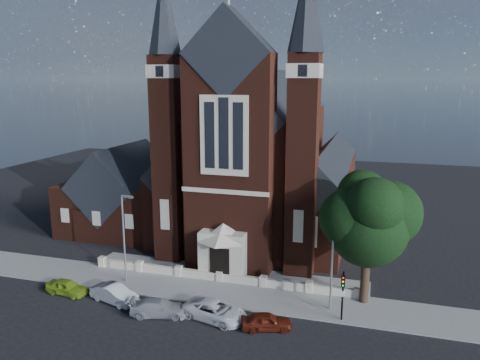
% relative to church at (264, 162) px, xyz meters
% --- Properties ---
extents(ground, '(120.00, 120.00, 0.00)m').
position_rel_church_xyz_m(ground, '(0.00, -7.94, -8.19)').
color(ground, black).
rests_on(ground, ground).
extents(pavement_strip, '(60.00, 5.00, 0.12)m').
position_rel_church_xyz_m(pavement_strip, '(0.00, -18.44, -8.19)').
color(pavement_strip, gray).
rests_on(pavement_strip, ground).
extents(forecourt_paving, '(26.00, 3.00, 0.14)m').
position_rel_church_xyz_m(forecourt_paving, '(0.00, -14.44, -8.19)').
color(forecourt_paving, gray).
rests_on(forecourt_paving, ground).
extents(forecourt_wall, '(24.00, 0.40, 0.90)m').
position_rel_church_xyz_m(forecourt_wall, '(0.00, -16.44, -8.19)').
color(forecourt_wall, beige).
rests_on(forecourt_wall, ground).
extents(church, '(20.01, 34.90, 29.20)m').
position_rel_church_xyz_m(church, '(0.00, 0.00, 0.00)').
color(church, '#461D12').
rests_on(church, ground).
extents(parish_hall, '(12.00, 12.20, 10.24)m').
position_rel_church_xyz_m(parish_hall, '(-16.00, -4.94, -4.17)').
color(parish_hall, '#461D12').
rests_on(parish_hall, ground).
extents(street_tree, '(6.40, 6.60, 10.70)m').
position_rel_church_xyz_m(street_tree, '(12.60, -17.23, -1.23)').
color(street_tree, black).
rests_on(street_tree, ground).
extents(street_lamp_left, '(1.16, 0.22, 8.09)m').
position_rel_church_xyz_m(street_lamp_left, '(-7.91, -18.94, -3.59)').
color(street_lamp_left, gray).
rests_on(street_lamp_left, ground).
extents(street_lamp_right, '(1.16, 0.22, 8.09)m').
position_rel_church_xyz_m(street_lamp_right, '(10.09, -18.94, -3.59)').
color(street_lamp_right, gray).
rests_on(street_lamp_right, ground).
extents(traffic_signal, '(0.28, 0.42, 4.00)m').
position_rel_church_xyz_m(traffic_signal, '(11.00, -20.52, -5.60)').
color(traffic_signal, black).
rests_on(traffic_signal, ground).
extents(car_lime_van, '(3.86, 1.86, 1.27)m').
position_rel_church_xyz_m(car_lime_van, '(-11.63, -22.38, -7.55)').
color(car_lime_van, '#8AAF23').
rests_on(car_lime_van, ground).
extents(car_silver_a, '(4.58, 2.61, 1.43)m').
position_rel_church_xyz_m(car_silver_a, '(-7.01, -22.51, -7.47)').
color(car_silver_a, '#B9BBC2').
rests_on(car_silver_a, ground).
extents(car_silver_b, '(4.77, 2.83, 1.30)m').
position_rel_church_xyz_m(car_silver_b, '(-2.54, -23.54, -7.54)').
color(car_silver_b, '#A0A2A8').
rests_on(car_silver_b, ground).
extents(car_white_suv, '(5.46, 3.47, 1.40)m').
position_rel_church_xyz_m(car_white_suv, '(1.78, -22.87, -7.48)').
color(car_white_suv, white).
rests_on(car_white_suv, ground).
extents(car_dark_red, '(4.00, 2.55, 1.27)m').
position_rel_church_xyz_m(car_dark_red, '(5.84, -23.18, -7.55)').
color(car_dark_red, '#5A1B0F').
rests_on(car_dark_red, ground).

